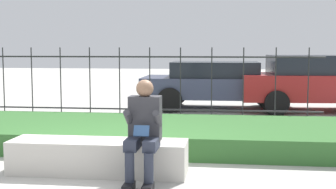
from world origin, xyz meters
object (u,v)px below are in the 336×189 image
stone_bench (98,159)px  car_parked_center (220,83)px  person_seated_reader (144,128)px  car_parked_right (320,82)px

stone_bench → car_parked_center: car_parked_center is taller
stone_bench → person_seated_reader: person_seated_reader is taller
stone_bench → car_parked_right: bearing=58.6°
car_parked_center → car_parked_right: bearing=-3.2°
person_seated_reader → stone_bench: bearing=153.5°
car_parked_center → person_seated_reader: bearing=-97.1°
car_parked_center → car_parked_right: size_ratio=0.97×
stone_bench → car_parked_right: car_parked_right is taller
stone_bench → person_seated_reader: size_ratio=1.84×
person_seated_reader → car_parked_center: car_parked_center is taller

